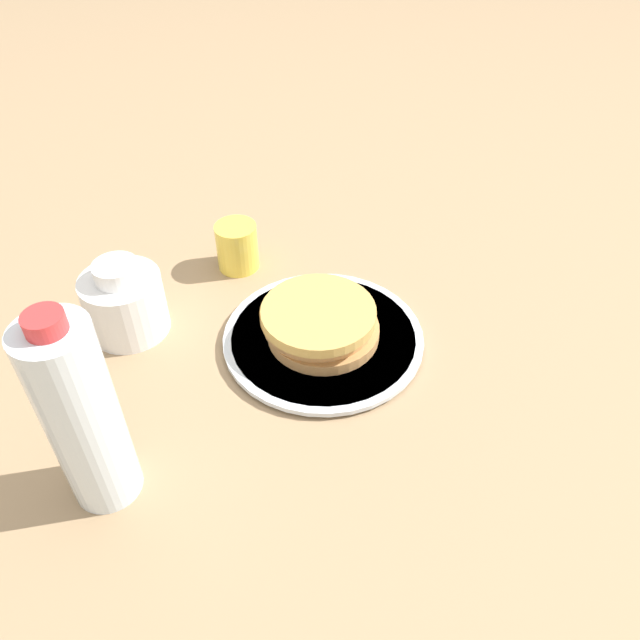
{
  "coord_description": "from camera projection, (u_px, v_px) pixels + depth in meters",
  "views": [
    {
      "loc": [
        -0.62,
        -0.08,
        0.61
      ],
      "look_at": [
        -0.01,
        0.0,
        0.04
      ],
      "focal_mm": 35.0,
      "sensor_mm": 36.0,
      "label": 1
    }
  ],
  "objects": [
    {
      "name": "cream_jug",
      "position": [
        125.0,
        302.0,
        0.85
      ],
      "size": [
        0.11,
        0.11,
        0.11
      ],
      "color": "white",
      "rests_on": "ground_plane"
    },
    {
      "name": "ground_plane",
      "position": [
        324.0,
        338.0,
        0.87
      ],
      "size": [
        4.0,
        4.0,
        0.0
      ],
      "primitive_type": "plane",
      "color": "#9E7F5B"
    },
    {
      "name": "pancake_stack",
      "position": [
        318.0,
        321.0,
        0.84
      ],
      "size": [
        0.16,
        0.16,
        0.05
      ],
      "color": "tan",
      "rests_on": "plate"
    },
    {
      "name": "water_bottle_near",
      "position": [
        82.0,
        416.0,
        0.62
      ],
      "size": [
        0.07,
        0.07,
        0.26
      ],
      "color": "silver",
      "rests_on": "ground_plane"
    },
    {
      "name": "juice_glass",
      "position": [
        237.0,
        246.0,
        0.97
      ],
      "size": [
        0.06,
        0.06,
        0.08
      ],
      "color": "yellow",
      "rests_on": "ground_plane"
    },
    {
      "name": "plate",
      "position": [
        320.0,
        338.0,
        0.86
      ],
      "size": [
        0.28,
        0.28,
        0.01
      ],
      "color": "silver",
      "rests_on": "ground_plane"
    }
  ]
}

